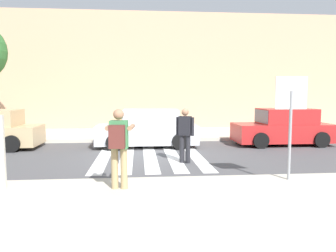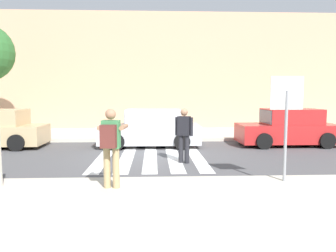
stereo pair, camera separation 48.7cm
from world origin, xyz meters
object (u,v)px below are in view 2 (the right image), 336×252
at_px(photographer_with_backpack, 111,141).
at_px(parked_car_silver, 151,129).
at_px(stop_sign, 286,105).
at_px(pedestrian_crossing, 184,132).
at_px(parked_car_red, 288,128).

xyz_separation_m(photographer_with_backpack, parked_car_silver, (0.80, 6.43, -0.44)).
distance_m(stop_sign, pedestrian_crossing, 3.58).
bearing_deg(photographer_with_backpack, stop_sign, 6.16).
relative_size(photographer_with_backpack, parked_car_red, 0.42).
height_order(photographer_with_backpack, parked_car_red, photographer_with_backpack).
bearing_deg(photographer_with_backpack, parked_car_silver, 82.94).
height_order(parked_car_silver, parked_car_red, same).
height_order(stop_sign, parked_car_silver, stop_sign).
height_order(photographer_with_backpack, pedestrian_crossing, photographer_with_backpack).
relative_size(pedestrian_crossing, parked_car_silver, 0.42).
relative_size(stop_sign, parked_car_red, 0.60).
xyz_separation_m(stop_sign, parked_car_silver, (-3.19, 6.00, -1.19)).
distance_m(stop_sign, photographer_with_backpack, 4.08).
bearing_deg(photographer_with_backpack, parked_car_red, 44.32).
xyz_separation_m(pedestrian_crossing, parked_car_silver, (-1.08, 3.26, -0.25)).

